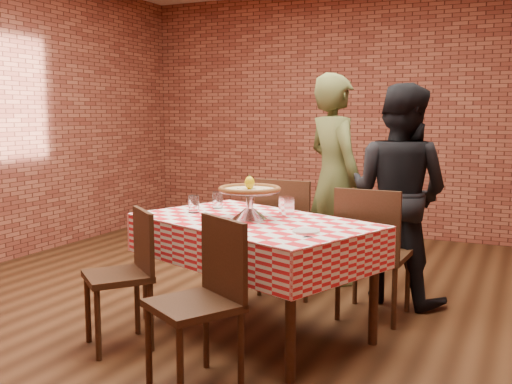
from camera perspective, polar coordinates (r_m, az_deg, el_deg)
ground at (r=4.57m, az=-0.74°, el=-10.87°), size 6.00×6.00×0.00m
back_wall at (r=7.15m, az=9.84°, el=7.52°), size 5.50×0.00×5.50m
table at (r=3.94m, az=-0.26°, el=-8.16°), size 1.78×1.42×0.75m
tablecloth at (r=3.88m, az=-0.26°, el=-4.61°), size 1.82×1.47×0.27m
pizza_stand at (r=3.88m, az=-0.63°, el=-1.24°), size 0.47×0.47×0.19m
pizza at (r=3.86m, az=-0.63°, el=0.20°), size 0.47×0.47×0.03m
lemon at (r=3.86m, az=-0.63°, el=0.91°), size 0.07×0.07×0.08m
water_glass_left at (r=4.15m, az=-6.05°, el=-1.16°), size 0.10×0.10×0.12m
water_glass_right at (r=4.32m, az=-3.75°, el=-0.78°), size 0.10×0.10×0.12m
side_plate at (r=3.46m, az=4.89°, el=-3.80°), size 0.21×0.21×0.01m
sweetener_packet_a at (r=3.32m, az=5.09°, el=-4.37°), size 0.05×0.04×0.00m
sweetener_packet_b at (r=3.32m, az=5.04°, el=-4.37°), size 0.06×0.04×0.00m
condiment_caddy at (r=4.01m, az=2.97°, el=-1.36°), size 0.12×0.12×0.13m
chair_near_left at (r=3.77m, az=-13.28°, el=-8.30°), size 0.53×0.53×0.86m
chair_near_right at (r=3.15m, az=-6.09°, el=-10.93°), size 0.57×0.57×0.90m
chair_far_left at (r=4.77m, az=3.55°, el=-4.22°), size 0.47×0.47×0.94m
chair_far_right at (r=4.29m, az=11.41°, el=-5.71°), size 0.48×0.48×0.94m
diner_olive at (r=5.08m, az=7.60°, el=1.27°), size 0.77×0.75×1.78m
diner_black at (r=4.63m, az=13.67°, el=-0.20°), size 0.95×0.82×1.67m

